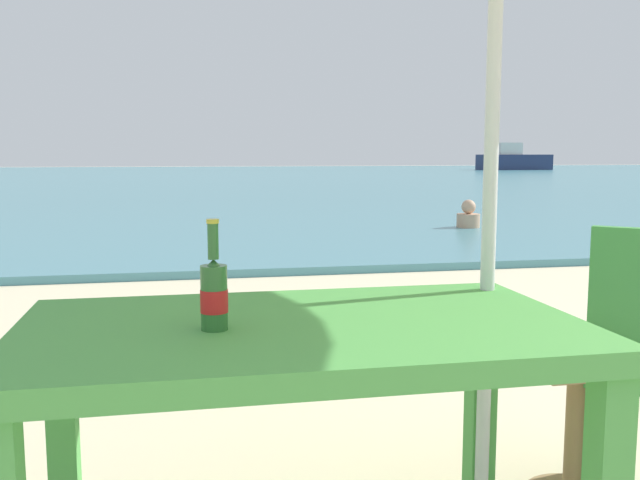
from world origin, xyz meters
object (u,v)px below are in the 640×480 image
picnic_table_green (302,364)px  boat_ferry (513,160)px  beer_bottle_amber (214,291)px  swimmer_person (468,217)px  side_table_wood (577,403)px

picnic_table_green → boat_ferry: bearing=62.7°
picnic_table_green → beer_bottle_amber: size_ratio=5.28×
boat_ferry → swimmer_person: bearing=-117.6°
swimmer_person → boat_ferry: bearing=62.4°
beer_bottle_amber → picnic_table_green: bearing=9.6°
side_table_wood → boat_ferry: bearing=63.7°
side_table_wood → swimmer_person: size_ratio=1.32×
picnic_table_green → boat_ferry: (20.65, 40.09, 0.05)m
picnic_table_green → swimmer_person: picnic_table_green is taller
boat_ferry → picnic_table_green: bearing=-117.3°
beer_bottle_amber → side_table_wood: (1.20, 0.38, -0.50)m
picnic_table_green → side_table_wood: size_ratio=2.59×
picnic_table_green → side_table_wood: (0.98, 0.34, -0.30)m
beer_bottle_amber → swimmer_person: 8.99m
swimmer_person → boat_ferry: size_ratio=0.09×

